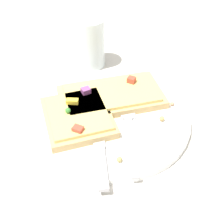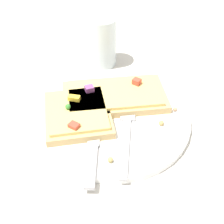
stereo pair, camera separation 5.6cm
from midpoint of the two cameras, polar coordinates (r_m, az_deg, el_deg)
ground_plane at (r=0.58m, az=2.79°, el=-1.77°), size 4.00×4.00×0.00m
plate at (r=0.57m, az=2.81°, el=-1.33°), size 0.28×0.28×0.01m
fork at (r=0.55m, az=5.70°, el=-2.65°), size 0.10×0.20×0.01m
knife at (r=0.52m, az=-0.31°, el=-5.74°), size 0.09×0.21×0.01m
pizza_slice_main at (r=0.60m, az=3.14°, el=2.87°), size 0.21×0.15×0.03m
pizza_slice_corner at (r=0.56m, az=-3.48°, el=-0.31°), size 0.14×0.15×0.03m
crumb_scatter at (r=0.55m, az=5.34°, el=-2.18°), size 0.19×0.12×0.01m
drinking_glass at (r=0.71m, az=0.48°, el=12.65°), size 0.06×0.06×0.11m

